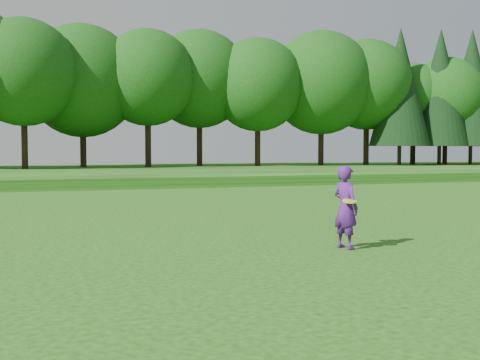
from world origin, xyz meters
name	(u,v)px	position (x,y,z in m)	size (l,w,h in m)	color
ground	(143,250)	(0.00, 0.00, 0.00)	(140.00, 140.00, 0.00)	#1B460D
berm	(62,173)	(0.00, 34.00, 0.30)	(130.00, 30.00, 0.60)	#1B460D
walking_path	(75,189)	(0.00, 20.00, 0.02)	(130.00, 1.60, 0.04)	gray
treeline	(58,74)	(0.00, 38.00, 8.10)	(104.00, 7.00, 15.00)	#1A450F
woman	(346,207)	(4.13, -1.30, 0.90)	(0.59, 0.78, 1.79)	#521B7D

